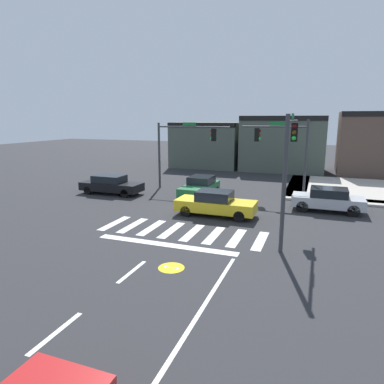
{
  "coord_description": "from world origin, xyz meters",
  "views": [
    {
      "loc": [
        6.28,
        -19.91,
        5.64
      ],
      "look_at": [
        -1.01,
        -0.3,
        1.13
      ],
      "focal_mm": 32.07,
      "sensor_mm": 36.0,
      "label": 1
    }
  ],
  "objects": [
    {
      "name": "curb_corner_northeast",
      "position": [
        8.49,
        9.42,
        0.07
      ],
      "size": [
        10.0,
        10.6,
        0.15
      ],
      "color": "#B2AA9E",
      "rests_on": "ground_plane"
    },
    {
      "name": "car_green",
      "position": [
        -1.7,
        3.22,
        0.74
      ],
      "size": [
        1.85,
        4.34,
        1.48
      ],
      "rotation": [
        0.0,
        0.0,
        -1.57
      ],
      "color": "#1E6638",
      "rests_on": "ground_plane"
    },
    {
      "name": "car_silver",
      "position": [
        6.98,
        2.25,
        0.76
      ],
      "size": [
        4.2,
        1.86,
        1.45
      ],
      "color": "#B7BABF",
      "rests_on": "ground_plane"
    },
    {
      "name": "traffic_signal_southeast",
      "position": [
        5.01,
        -3.66,
        4.12
      ],
      "size": [
        0.32,
        5.54,
        5.86
      ],
      "rotation": [
        0.0,
        0.0,
        1.57
      ],
      "color": "#383A3D",
      "rests_on": "ground_plane"
    },
    {
      "name": "bike_detector_marking",
      "position": [
        1.26,
        -8.68,
        0.0
      ],
      "size": [
        1.02,
        1.02,
        0.01
      ],
      "color": "yellow",
      "rests_on": "ground_plane"
    },
    {
      "name": "ground_plane",
      "position": [
        0.0,
        0.0,
        0.0
      ],
      "size": [
        120.0,
        120.0,
        0.0
      ],
      "primitive_type": "plane",
      "color": "#2B2B2D"
    },
    {
      "name": "car_black",
      "position": [
        -8.38,
        1.88,
        0.72
      ],
      "size": [
        4.74,
        1.76,
        1.43
      ],
      "color": "black",
      "rests_on": "ground_plane"
    },
    {
      "name": "storefront_row",
      "position": [
        4.01,
        19.18,
        2.94
      ],
      "size": [
        26.66,
        7.02,
        6.29
      ],
      "color": "#4C564C",
      "rests_on": "ground_plane"
    },
    {
      "name": "lane_markings",
      "position": [
        1.11,
        -12.02,
        0.0
      ],
      "size": [
        6.8,
        20.25,
        0.01
      ],
      "color": "white",
      "rests_on": "ground_plane"
    },
    {
      "name": "traffic_signal_northwest",
      "position": [
        -3.77,
        5.34,
        3.78
      ],
      "size": [
        5.94,
        0.32,
        5.33
      ],
      "color": "#383A3D",
      "rests_on": "ground_plane"
    },
    {
      "name": "crosswalk_near",
      "position": [
        0.0,
        -4.5,
        0.0
      ],
      "size": [
        8.43,
        2.69,
        0.01
      ],
      "color": "silver",
      "rests_on": "ground_plane"
    },
    {
      "name": "car_yellow",
      "position": [
        0.77,
        -1.11,
        0.74
      ],
      "size": [
        4.67,
        1.77,
        1.49
      ],
      "rotation": [
        0.0,
        0.0,
        3.14
      ],
      "color": "gold",
      "rests_on": "ground_plane"
    },
    {
      "name": "traffic_signal_northeast",
      "position": [
        3.85,
        5.04,
        3.8
      ],
      "size": [
        4.61,
        0.32,
        5.56
      ],
      "rotation": [
        0.0,
        0.0,
        3.14
      ],
      "color": "#383A3D",
      "rests_on": "ground_plane"
    }
  ]
}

